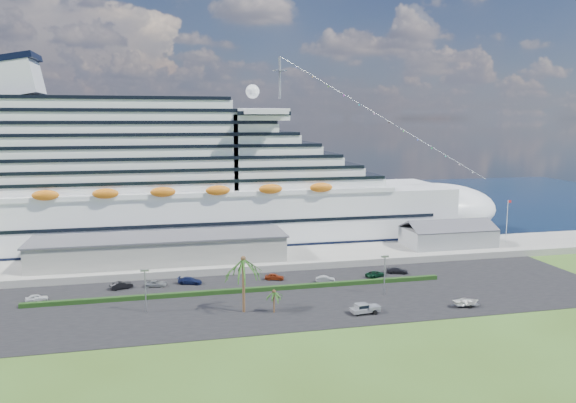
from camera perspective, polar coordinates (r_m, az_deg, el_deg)
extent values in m
plane|color=#384E1A|center=(106.54, 1.26, -11.51)|extent=(420.00, 420.00, 0.00)
cube|color=black|center=(116.63, -0.09, -9.69)|extent=(140.00, 38.00, 0.12)
cube|color=gray|center=(143.70, -2.68, -5.86)|extent=(240.00, 20.00, 1.80)
cube|color=black|center=(231.27, -6.69, -0.67)|extent=(420.00, 160.00, 0.02)
cube|color=silver|center=(163.60, -11.13, -1.71)|extent=(160.00, 30.00, 16.00)
ellipsoid|color=silver|center=(184.18, 14.58, -0.70)|extent=(40.00, 30.00, 16.00)
cube|color=black|center=(164.91, -11.07, -4.03)|extent=(164.00, 30.60, 2.40)
cube|color=silver|center=(161.36, -15.64, 5.73)|extent=(128.00, 26.00, 24.80)
cube|color=silver|center=(163.41, -3.32, 8.79)|extent=(14.00, 38.00, 3.20)
cube|color=silver|center=(165.22, -25.82, 11.31)|extent=(11.58, 14.00, 11.58)
cylinder|color=gray|center=(165.19, -0.83, 12.47)|extent=(0.70, 0.70, 12.00)
ellipsoid|color=#C66512|center=(146.44, -12.59, 0.95)|extent=(90.00, 2.40, 2.60)
ellipsoid|color=#C66512|center=(177.83, -12.69, 2.24)|extent=(90.00, 2.40, 2.60)
cube|color=black|center=(163.46, -11.14, -1.43)|extent=(144.00, 30.40, 0.90)
cube|color=gray|center=(140.63, -12.80, -4.74)|extent=(60.00, 14.00, 6.00)
cube|color=#4C4C54|center=(139.97, -12.84, -3.51)|extent=(61.00, 15.00, 0.40)
cube|color=gray|center=(160.33, 15.95, -3.46)|extent=(24.00, 12.00, 4.80)
cube|color=#4C4C54|center=(157.08, 16.53, -2.39)|extent=(24.00, 6.31, 2.74)
cube|color=#4C4C54|center=(162.23, 15.49, -2.01)|extent=(24.00, 6.31, 2.74)
cylinder|color=silver|center=(169.04, 21.35, -1.88)|extent=(0.16, 0.16, 12.00)
cube|color=red|center=(168.47, 21.59, 0.01)|extent=(1.00, 0.04, 0.70)
cube|color=black|center=(119.75, -4.41, -8.97)|extent=(88.00, 1.10, 0.90)
cylinder|color=gray|center=(109.92, -14.28, -8.87)|extent=(0.24, 0.24, 8.00)
cube|color=gray|center=(108.79, -14.36, -6.81)|extent=(1.60, 0.35, 0.35)
cylinder|color=gray|center=(118.64, 9.78, -7.45)|extent=(0.24, 0.24, 8.00)
cube|color=gray|center=(117.59, 9.83, -5.52)|extent=(1.60, 0.35, 0.35)
cylinder|color=#47301E|center=(106.74, -4.53, -8.52)|extent=(0.54, 0.54, 10.50)
sphere|color=#47301E|center=(105.34, -4.57, -5.79)|extent=(0.98, 0.98, 0.98)
cylinder|color=#47301E|center=(107.20, -1.44, -10.19)|extent=(0.35, 0.35, 4.20)
sphere|color=#47301E|center=(106.55, -1.44, -9.12)|extent=(0.73, 0.73, 0.73)
imported|color=silver|center=(124.26, -24.17, -8.92)|extent=(4.52, 2.67, 1.44)
imported|color=black|center=(126.81, -16.58, -8.15)|extent=(5.04, 3.37, 1.57)
imported|color=gray|center=(126.52, -13.28, -8.12)|extent=(4.94, 2.74, 1.31)
imported|color=#131B44|center=(126.89, -9.94, -7.92)|extent=(5.70, 3.80, 1.53)
imported|color=maroon|center=(128.17, -1.40, -7.64)|extent=(4.67, 2.98, 1.48)
imported|color=#A2A3A9|center=(126.62, 3.82, -7.88)|extent=(4.48, 2.52, 1.40)
imported|color=black|center=(132.08, 8.87, -7.28)|extent=(5.46, 4.11, 1.38)
imported|color=black|center=(135.66, 11.01, -6.89)|extent=(5.40, 3.64, 1.45)
cylinder|color=black|center=(106.49, 7.05, -11.28)|extent=(0.84, 0.39, 0.81)
cylinder|color=black|center=(108.20, 6.70, -10.95)|extent=(0.84, 0.39, 0.81)
cylinder|color=black|center=(107.70, 8.86, -11.09)|extent=(0.84, 0.39, 0.81)
cylinder|color=black|center=(109.39, 8.48, -10.77)|extent=(0.84, 0.39, 0.81)
cube|color=#A5A7AC|center=(107.87, 7.86, -10.83)|extent=(5.69, 2.72, 0.71)
cube|color=#A5A7AC|center=(108.24, 8.60, -10.55)|extent=(2.67, 2.27, 0.56)
cube|color=#A5A7AC|center=(107.39, 7.51, -10.51)|extent=(2.46, 2.20, 0.96)
cube|color=black|center=(107.36, 7.51, -10.46)|extent=(2.27, 2.22, 0.56)
cube|color=#A5A7AC|center=(107.03, 6.67, -10.85)|extent=(1.15, 2.03, 0.36)
cube|color=gray|center=(115.79, 17.66, -9.91)|extent=(4.71, 1.96, 0.12)
cylinder|color=gray|center=(114.76, 16.73, -10.04)|extent=(2.21, 0.20, 0.08)
cylinder|color=black|center=(115.32, 18.06, -10.13)|extent=(0.65, 0.26, 0.64)
cylinder|color=black|center=(116.79, 17.60, -9.87)|extent=(0.65, 0.26, 0.64)
imported|color=white|center=(115.61, 17.67, -9.64)|extent=(5.29, 3.91, 1.06)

